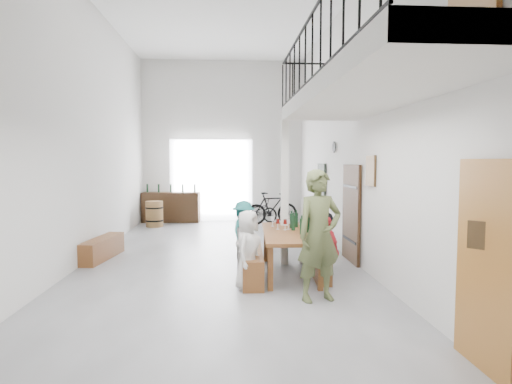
{
  "coord_description": "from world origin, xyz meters",
  "views": [
    {
      "loc": [
        0.17,
        -8.88,
        2.08
      ],
      "look_at": [
        0.72,
        -0.5,
        1.46
      ],
      "focal_mm": 30.0,
      "sensor_mm": 36.0,
      "label": 1
    }
  ],
  "objects": [
    {
      "name": "floor",
      "position": [
        0.0,
        0.0,
        0.0
      ],
      "size": [
        12.0,
        12.0,
        0.0
      ],
      "primitive_type": "plane",
      "color": "slate",
      "rests_on": "ground"
    },
    {
      "name": "room_walls",
      "position": [
        0.0,
        0.0,
        3.55
      ],
      "size": [
        12.0,
        12.0,
        12.0
      ],
      "color": "silver",
      "rests_on": "ground"
    },
    {
      "name": "gateway_portal",
      "position": [
        -0.4,
        5.94,
        1.4
      ],
      "size": [
        2.8,
        0.08,
        2.8
      ],
      "primitive_type": "cube",
      "color": "white",
      "rests_on": "ground"
    },
    {
      "name": "right_wall_decor",
      "position": [
        2.7,
        -1.87,
        1.74
      ],
      "size": [
        0.07,
        8.28,
        5.07
      ],
      "color": "#975E24",
      "rests_on": "ground"
    },
    {
      "name": "balcony",
      "position": [
        1.98,
        -3.13,
        2.96
      ],
      "size": [
        1.52,
        5.62,
        4.0
      ],
      "color": "silver",
      "rests_on": "ground"
    },
    {
      "name": "tasting_table",
      "position": [
        1.3,
        -1.22,
        0.71
      ],
      "size": [
        1.08,
        2.38,
        0.79
      ],
      "rotation": [
        0.0,
        0.0,
        -0.05
      ],
      "color": "brown",
      "rests_on": "ground"
    },
    {
      "name": "bench_inner",
      "position": [
        0.61,
        -1.26,
        0.25
      ],
      "size": [
        0.43,
        2.16,
        0.49
      ],
      "primitive_type": "cube",
      "rotation": [
        0.0,
        0.0,
        -0.04
      ],
      "color": "brown",
      "rests_on": "ground"
    },
    {
      "name": "bench_wall",
      "position": [
        1.83,
        -1.13,
        0.22
      ],
      "size": [
        0.4,
        1.92,
        0.44
      ],
      "primitive_type": "cube",
      "rotation": [
        0.0,
        0.0,
        -0.08
      ],
      "color": "brown",
      "rests_on": "ground"
    },
    {
      "name": "tableware",
      "position": [
        1.33,
        -0.93,
        0.93
      ],
      "size": [
        0.52,
        1.3,
        0.35
      ],
      "color": "black",
      "rests_on": "tasting_table"
    },
    {
      "name": "side_bench",
      "position": [
        -2.5,
        0.25,
        0.22
      ],
      "size": [
        0.57,
        1.62,
        0.45
      ],
      "primitive_type": "cube",
      "rotation": [
        0.0,
        0.0,
        -0.14
      ],
      "color": "brown",
      "rests_on": "ground"
    },
    {
      "name": "oak_barrel",
      "position": [
        -2.14,
        4.63,
        0.4
      ],
      "size": [
        0.55,
        0.55,
        0.81
      ],
      "color": "brown",
      "rests_on": "ground"
    },
    {
      "name": "serving_counter",
      "position": [
        -1.75,
        5.65,
        0.5
      ],
      "size": [
        1.95,
        0.67,
        1.01
      ],
      "primitive_type": "cube",
      "rotation": [
        0.0,
        0.0,
        -0.07
      ],
      "color": "#3E2515",
      "rests_on": "ground"
    },
    {
      "name": "counter_bottles",
      "position": [
        -1.75,
        5.65,
        1.15
      ],
      "size": [
        1.66,
        0.21,
        0.28
      ],
      "color": "black",
      "rests_on": "serving_counter"
    },
    {
      "name": "guest_left_a",
      "position": [
        0.49,
        -2.06,
        0.64
      ],
      "size": [
        0.63,
        0.74,
        1.28
      ],
      "primitive_type": "imported",
      "rotation": [
        0.0,
        0.0,
        1.13
      ],
      "color": "silver",
      "rests_on": "ground"
    },
    {
      "name": "guest_left_b",
      "position": [
        0.57,
        -1.3,
        0.55
      ],
      "size": [
        0.28,
        0.41,
        1.1
      ],
      "primitive_type": "imported",
      "rotation": [
        0.0,
        0.0,
        1.53
      ],
      "color": "teal",
      "rests_on": "ground"
    },
    {
      "name": "guest_left_c",
      "position": [
        0.51,
        -0.77,
        0.54
      ],
      "size": [
        0.52,
        0.6,
        1.08
      ],
      "primitive_type": "imported",
      "rotation": [
        0.0,
        0.0,
        1.34
      ],
      "color": "silver",
      "rests_on": "ground"
    },
    {
      "name": "guest_left_d",
      "position": [
        0.49,
        -0.23,
        0.63
      ],
      "size": [
        0.7,
        0.92,
        1.27
      ],
      "primitive_type": "imported",
      "rotation": [
        0.0,
        0.0,
        1.26
      ],
      "color": "teal",
      "rests_on": "ground"
    },
    {
      "name": "guest_right_a",
      "position": [
        1.83,
        -1.84,
        0.57
      ],
      "size": [
        0.49,
        0.72,
        1.14
      ],
      "primitive_type": "imported",
      "rotation": [
        0.0,
        0.0,
        -1.22
      ],
      "color": "red",
      "rests_on": "ground"
    },
    {
      "name": "guest_right_b",
      "position": [
        1.94,
        -1.2,
        0.57
      ],
      "size": [
        0.57,
        1.11,
        1.15
      ],
      "primitive_type": "imported",
      "rotation": [
        0.0,
        0.0,
        -1.8
      ],
      "color": "black",
      "rests_on": "ground"
    },
    {
      "name": "guest_right_c",
      "position": [
        1.81,
        -0.52,
        0.65
      ],
      "size": [
        0.6,
        0.74,
        1.3
      ],
      "primitive_type": "imported",
      "rotation": [
        0.0,
        0.0,
        -1.24
      ],
      "color": "silver",
      "rests_on": "ground"
    },
    {
      "name": "host_standing",
      "position": [
        1.52,
        -2.7,
        0.98
      ],
      "size": [
        0.82,
        0.66,
        1.95
      ],
      "primitive_type": "imported",
      "rotation": [
        0.0,
        0.0,
        0.31
      ],
      "color": "#4E5630",
      "rests_on": "ground"
    },
    {
      "name": "potted_plant",
      "position": [
        2.45,
        0.88,
        0.22
      ],
      "size": [
        0.46,
        0.42,
        0.44
      ],
      "primitive_type": "imported",
      "rotation": [
        0.0,
        0.0,
        0.22
      ],
      "color": "#20531A",
      "rests_on": "ground"
    },
    {
      "name": "bicycle_near",
      "position": [
        1.13,
        5.53,
        0.4
      ],
      "size": [
        1.59,
        1.17,
        0.8
      ],
      "primitive_type": "imported",
      "rotation": [
        0.0,
        0.0,
        1.09
      ],
      "color": "black",
      "rests_on": "ground"
    },
    {
      "name": "bicycle_far",
      "position": [
        1.6,
        4.91,
        0.53
      ],
      "size": [
        1.82,
        0.88,
        1.05
      ],
      "primitive_type": "imported",
      "rotation": [
        0.0,
        0.0,
        1.8
      ],
      "color": "black",
      "rests_on": "ground"
    }
  ]
}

